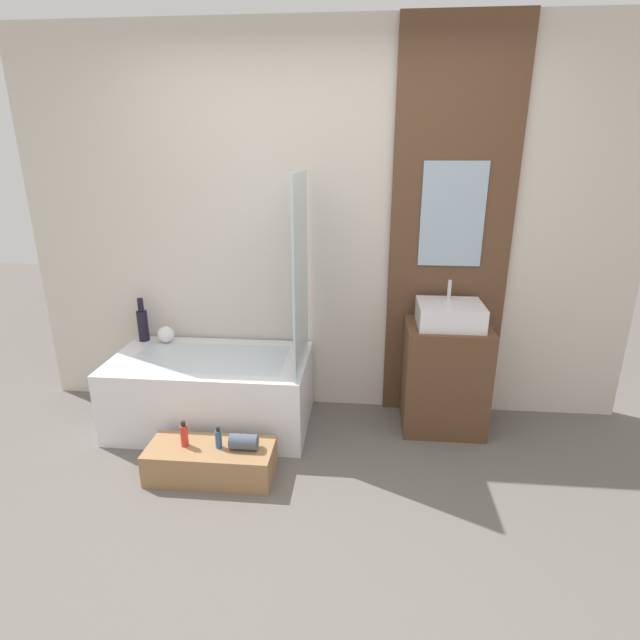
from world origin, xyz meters
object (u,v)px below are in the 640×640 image
Objects in this scene: bathtub at (212,391)px; bottle_soap_secondary at (218,438)px; sink at (450,314)px; vase_tall_dark at (143,323)px; bottle_soap_primary at (184,435)px; wooden_step_bench at (211,461)px; vase_round_light at (166,334)px.

bottle_soap_secondary is (0.22, -0.58, 0.00)m from bathtub.
bathtub is 3.19× the size of sink.
bottle_soap_primary is at bearing -55.69° from vase_tall_dark.
vase_round_light is at bearing 123.65° from wooden_step_bench.
vase_round_light is (-0.56, 0.83, 0.46)m from wooden_step_bench.
vase_tall_dark is (-2.15, 0.15, -0.18)m from sink.
wooden_step_bench is at bearing -74.63° from bathtub.
vase_round_light is 0.76× the size of bottle_soap_primary.
bottle_soap_primary is at bearing 180.00° from bottle_soap_secondary.
sink is at bearing 26.50° from wooden_step_bench.
vase_round_light reaches higher than bottle_soap_secondary.
vase_round_light reaches higher than bottle_soap_primary.
wooden_step_bench is 1.74m from sink.
bottle_soap_secondary is at bearing -69.73° from bathtub.
bottle_soap_secondary is (0.20, 0.00, -0.01)m from bottle_soap_primary.
bathtub is 8.35× the size of bottle_soap_primary.
bottle_soap_secondary is (-1.36, -0.71, -0.56)m from sink.
vase_tall_dark reaches higher than wooden_step_bench.
sink is 1.80m from bottle_soap_primary.
bathtub is at bearing -32.53° from vase_round_light.
bottle_soap_primary is 0.20m from bottle_soap_secondary.
wooden_step_bench is at bearing -0.00° from bottle_soap_primary.
vase_tall_dark reaches higher than vase_round_light.
bottle_soap_primary is at bearing 180.00° from wooden_step_bench.
sink is (1.58, 0.12, 0.56)m from bathtub.
bottle_soap_primary is 1.20× the size of bottle_soap_secondary.
vase_round_light reaches higher than bathtub.
sink is 2.16m from vase_tall_dark.
sink is 1.64m from bottle_soap_secondary.
wooden_step_bench is at bearing -180.00° from bottle_soap_secondary.
sink reaches higher than bottle_soap_primary.
bathtub reaches higher than bottle_soap_primary.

